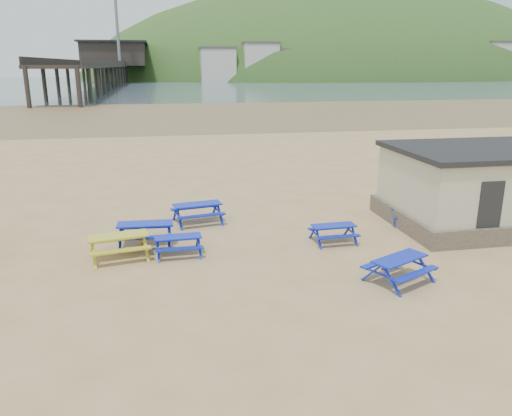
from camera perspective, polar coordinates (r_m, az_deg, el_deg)
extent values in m
plane|color=tan|center=(17.84, -2.82, -4.59)|extent=(400.00, 400.00, 0.00)
plane|color=brown|center=(71.86, -9.01, 10.84)|extent=(400.00, 400.00, 0.00)
plane|color=#495B68|center=(186.67, -10.28, 13.87)|extent=(400.00, 400.00, 0.00)
cube|color=#1412B6|center=(18.33, -12.58, -1.78)|extent=(1.99, 0.85, 0.05)
cube|color=#1412B6|center=(19.04, -12.38, -2.06)|extent=(1.97, 0.36, 0.05)
cube|color=#1412B6|center=(17.81, -12.67, -3.35)|extent=(1.97, 0.36, 0.05)
cube|color=#1412B6|center=(20.53, -6.73, 0.42)|extent=(2.06, 1.10, 0.05)
cube|color=#1412B6|center=(21.22, -7.15, 0.07)|extent=(1.97, 0.62, 0.05)
cube|color=#1412B6|center=(20.01, -6.23, -0.89)|extent=(1.97, 0.62, 0.05)
cube|color=#1412B6|center=(21.31, 17.18, -0.03)|extent=(1.69, 0.94, 0.04)
cube|color=#1412B6|center=(21.86, 16.76, -0.27)|extent=(1.61, 0.55, 0.04)
cube|color=#1412B6|center=(20.88, 17.50, -1.08)|extent=(1.61, 0.55, 0.04)
cube|color=#1412B6|center=(17.22, -8.92, -3.26)|extent=(1.62, 0.69, 0.04)
cube|color=#1412B6|center=(17.80, -9.02, -3.47)|extent=(1.60, 0.29, 0.04)
cube|color=#1412B6|center=(16.80, -8.73, -4.65)|extent=(1.60, 0.29, 0.04)
cube|color=#1412B6|center=(15.50, 16.12, -5.56)|extent=(1.96, 1.44, 0.05)
cube|color=#1412B6|center=(15.95, 14.30, -5.90)|extent=(1.76, 1.03, 0.05)
cube|color=#1412B6|center=(15.28, 17.85, -7.18)|extent=(1.76, 1.03, 0.05)
cube|color=#1412B6|center=(18.41, 8.88, -1.99)|extent=(1.61, 0.68, 0.04)
cube|color=#1412B6|center=(18.95, 8.26, -2.22)|extent=(1.60, 0.28, 0.04)
cube|color=#1412B6|center=(18.03, 9.46, -3.24)|extent=(1.60, 0.28, 0.04)
cube|color=gold|center=(17.31, -15.50, -3.09)|extent=(2.04, 1.10, 0.05)
cube|color=gold|center=(18.01, -15.66, -3.36)|extent=(1.95, 0.63, 0.05)
cube|color=gold|center=(16.80, -15.18, -4.74)|extent=(1.95, 0.63, 0.05)
cube|color=#665B4C|center=(22.48, 24.33, -0.72)|extent=(7.40, 5.40, 0.70)
cube|color=beige|center=(22.13, 24.77, 3.00)|extent=(7.00, 5.00, 2.30)
cube|color=black|center=(21.92, 25.13, 6.05)|extent=(7.30, 5.30, 0.20)
cube|color=black|center=(19.39, 25.19, -0.10)|extent=(0.90, 0.06, 2.00)
cube|color=black|center=(192.20, -15.96, 15.37)|extent=(9.00, 220.00, 0.60)
cube|color=black|center=(203.20, -15.78, 16.52)|extent=(22.00, 30.00, 8.00)
cube|color=black|center=(203.32, -15.88, 17.73)|extent=(24.00, 32.00, 0.60)
cylinder|color=slate|center=(181.52, -15.62, 19.82)|extent=(1.00, 1.00, 28.00)
ellipsoid|color=#2D4C1E|center=(263.74, 10.05, 12.26)|extent=(264.00, 144.00, 108.00)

